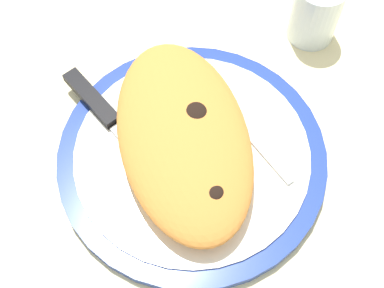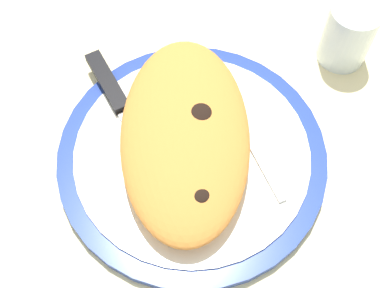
% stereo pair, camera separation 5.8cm
% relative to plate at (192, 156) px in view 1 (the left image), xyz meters
% --- Properties ---
extents(ground_plane, '(1.50, 1.50, 0.03)m').
position_rel_plate_xyz_m(ground_plane, '(0.00, 0.00, -0.02)').
color(ground_plane, beige).
extents(plate, '(0.32, 0.32, 0.02)m').
position_rel_plate_xyz_m(plate, '(0.00, 0.00, 0.00)').
color(plate, '#233D99').
rests_on(plate, ground_plane).
extents(calzone, '(0.29, 0.19, 0.05)m').
position_rel_plate_xyz_m(calzone, '(0.01, 0.01, 0.03)').
color(calzone, orange).
rests_on(calzone, plate).
extents(fork, '(0.17, 0.05, 0.00)m').
position_rel_plate_xyz_m(fork, '(0.02, -0.07, 0.01)').
color(fork, silver).
rests_on(fork, plate).
extents(knife, '(0.23, 0.09, 0.01)m').
position_rel_plate_xyz_m(knife, '(0.08, 0.08, 0.01)').
color(knife, silver).
rests_on(knife, plate).
extents(water_glass, '(0.06, 0.06, 0.09)m').
position_rel_plate_xyz_m(water_glass, '(0.12, -0.23, 0.03)').
color(water_glass, silver).
rests_on(water_glass, ground_plane).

